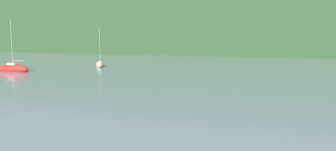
% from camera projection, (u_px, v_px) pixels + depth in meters
% --- Properties ---
extents(wooded_hillside, '(352.00, 55.48, 36.88)m').
position_uv_depth(wooded_hillside, '(226.00, 28.00, 118.70)').
color(wooded_hillside, '#2D4C28').
rests_on(wooded_hillside, ground_plane).
extents(sailboat_far_3, '(3.66, 4.93, 6.97)m').
position_uv_depth(sailboat_far_3, '(100.00, 65.00, 59.20)').
color(sailboat_far_3, '#CCBC8E').
rests_on(sailboat_far_3, ground_plane).
extents(sailboat_far_4, '(6.02, 1.88, 8.12)m').
position_uv_depth(sailboat_far_4, '(13.00, 69.00, 50.74)').
color(sailboat_far_4, red).
rests_on(sailboat_far_4, ground_plane).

